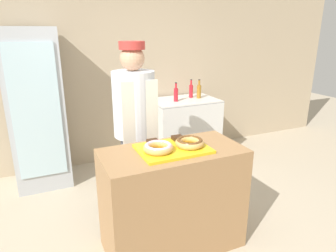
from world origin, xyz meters
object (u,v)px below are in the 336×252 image
object	(u,v)px
serving_tray	(173,149)
brownie_back_left	(153,142)
bottle_amber	(199,91)
brownie_back_right	(178,138)
bottle_red	(191,91)
bottle_red_b	(176,94)
chest_freezer	(184,129)
donut_chocolate_glaze	(190,142)
beverage_fridge	(36,110)
donut_light_glaze	(158,147)
baker_person	(135,128)

from	to	relation	value
serving_tray	brownie_back_left	size ratio (longest dim) A/B	6.24
bottle_amber	brownie_back_right	bearing A→B (deg)	-125.11
bottle_amber	brownie_back_left	bearing A→B (deg)	-130.31
bottle_red	bottle_red_b	size ratio (longest dim) A/B	1.02
chest_freezer	donut_chocolate_glaze	bearing A→B (deg)	-115.82
brownie_back_left	beverage_fridge	world-z (taller)	beverage_fridge
brownie_back_left	beverage_fridge	size ratio (longest dim) A/B	0.05
brownie_back_right	beverage_fridge	world-z (taller)	beverage_fridge
donut_light_glaze	bottle_red_b	bearing A→B (deg)	60.47
brownie_back_right	bottle_amber	xyz separation A→B (m)	(1.12, 1.60, 0.05)
donut_chocolate_glaze	chest_freezer	distance (m)	2.04
beverage_fridge	bottle_amber	xyz separation A→B (m)	(2.24, 0.01, 0.06)
bottle_amber	bottle_red	bearing A→B (deg)	139.85
bottle_red	brownie_back_right	bearing A→B (deg)	-121.60
serving_tray	brownie_back_right	xyz separation A→B (m)	(0.12, 0.15, 0.03)
donut_light_glaze	brownie_back_right	size ratio (longest dim) A/B	2.63
brownie_back_left	baker_person	size ratio (longest dim) A/B	0.05
brownie_back_left	donut_light_glaze	bearing A→B (deg)	-97.96
baker_person	brownie_back_right	bearing A→B (deg)	-66.20
baker_person	bottle_amber	bearing A→B (deg)	38.67
chest_freezer	bottle_amber	distance (m)	0.61
donut_light_glaze	baker_person	xyz separation A→B (m)	(0.03, 0.69, -0.05)
donut_chocolate_glaze	brownie_back_right	xyz separation A→B (m)	(-0.02, 0.18, -0.02)
serving_tray	bottle_red_b	world-z (taller)	bottle_red_b
donut_light_glaze	chest_freezer	bearing A→B (deg)	57.29
serving_tray	brownie_back_left	xyz separation A→B (m)	(-0.12, 0.15, 0.03)
chest_freezer	donut_light_glaze	bearing A→B (deg)	-122.71
bottle_amber	bottle_red_b	world-z (taller)	bottle_amber
bottle_red	bottle_amber	world-z (taller)	bottle_amber
donut_chocolate_glaze	brownie_back_left	distance (m)	0.31
donut_light_glaze	bottle_red_b	xyz separation A→B (m)	(0.97, 1.72, 0.03)
donut_light_glaze	brownie_back_left	xyz separation A→B (m)	(0.02, 0.18, -0.02)
brownie_back_right	bottle_red	bearing A→B (deg)	58.40
brownie_back_right	bottle_red	world-z (taller)	bottle_red
donut_chocolate_glaze	brownie_back_left	xyz separation A→B (m)	(-0.26, 0.18, -0.02)
bottle_amber	beverage_fridge	bearing A→B (deg)	-179.86
brownie_back_left	brownie_back_right	world-z (taller)	same
bottle_red_b	donut_chocolate_glaze	bearing A→B (deg)	-111.95
donut_chocolate_glaze	bottle_red_b	world-z (taller)	bottle_red_b
donut_chocolate_glaze	bottle_red_b	xyz separation A→B (m)	(0.69, 1.72, 0.03)
donut_light_glaze	bottle_red	xyz separation A→B (m)	(1.29, 1.85, 0.03)
baker_person	bottle_red_b	distance (m)	1.40
brownie_back_right	bottle_red	xyz separation A→B (m)	(1.03, 1.68, 0.05)
donut_light_glaze	beverage_fridge	xyz separation A→B (m)	(-0.86, 1.77, -0.03)
baker_person	bottle_red	size ratio (longest dim) A/B	6.49
bottle_amber	bottle_red_b	size ratio (longest dim) A/B	1.04
donut_light_glaze	brownie_back_right	bearing A→B (deg)	34.38
serving_tray	bottle_red	distance (m)	2.16
beverage_fridge	bottle_red	xyz separation A→B (m)	(2.15, 0.08, 0.06)
serving_tray	chest_freezer	xyz separation A→B (m)	(1.00, 1.75, -0.48)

